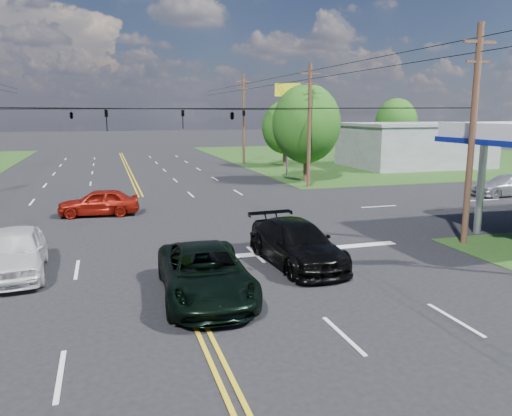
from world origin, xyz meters
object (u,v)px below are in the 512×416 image
object	(u,v)px
retail_ne	(414,146)
tree_far_r	(396,122)
pole_ne	(309,124)
tree_right_a	(306,124)
pickup_dkgreen	(205,273)
suv_black	(296,243)
tree_right_b	(285,127)
pickup_white	(15,252)
pole_se	(472,133)
pole_right_far	(244,118)

from	to	relation	value
retail_ne	tree_far_r	distance (m)	11.02
pole_ne	tree_far_r	xyz separation A→B (m)	(21.00, 21.00, -0.37)
tree_right_a	pickup_dkgreen	size ratio (longest dim) A/B	1.40
tree_right_a	suv_black	world-z (taller)	tree_right_a
retail_ne	pole_ne	size ratio (longest dim) A/B	1.47
tree_far_r	pickup_dkgreen	bearing A→B (deg)	-128.41
tree_right_b	pickup_white	xyz separation A→B (m)	(-22.06, -32.00, -3.35)
pole_se	pickup_dkgreen	xyz separation A→B (m)	(-12.43, -3.16, -4.11)
suv_black	tree_far_r	bearing A→B (deg)	49.67
pole_se	pole_ne	size ratio (longest dim) A/B	1.00
retail_ne	pickup_white	bearing A→B (deg)	-141.79
tree_right_b	retail_ne	bearing A→B (deg)	-16.50
retail_ne	pole_se	bearing A→B (deg)	-120.38
tree_right_b	suv_black	world-z (taller)	tree_right_b
retail_ne	suv_black	xyz separation A→B (m)	(-25.35, -29.65, -1.37)
tree_right_b	suv_black	size ratio (longest dim) A/B	1.24
tree_right_a	pickup_dkgreen	bearing A→B (deg)	-119.07
retail_ne	pole_ne	distance (m)	20.43
pickup_dkgreen	tree_far_r	bearing A→B (deg)	54.43
pole_ne	tree_right_b	world-z (taller)	pole_ne
retail_ne	pickup_white	xyz separation A→B (m)	(-35.56, -28.00, -1.34)
pole_se	tree_right_b	bearing A→B (deg)	83.95
tree_right_a	pickup_dkgreen	xyz separation A→B (m)	(-13.43, -24.16, -4.06)
pole_ne	pole_right_far	xyz separation A→B (m)	(0.00, 19.00, 0.25)
retail_ne	pickup_dkgreen	distance (m)	43.62
pole_ne	pole_right_far	distance (m)	19.00
pickup_white	tree_right_a	bearing A→B (deg)	42.13
pole_ne	pickup_white	bearing A→B (deg)	-137.52
retail_ne	tree_right_b	size ratio (longest dim) A/B	1.98
retail_ne	pickup_dkgreen	bearing A→B (deg)	-132.46
tree_right_a	tree_far_r	size ratio (longest dim) A/B	1.07
pole_right_far	tree_far_r	bearing A→B (deg)	5.44
tree_far_r	suv_black	distance (m)	49.47
pickup_dkgreen	pole_se	bearing A→B (deg)	17.12
pole_ne	pickup_dkgreen	distance (m)	24.89
pole_right_far	tree_right_b	distance (m)	5.40
tree_far_r	tree_right_a	bearing A→B (deg)	-138.01
retail_ne	pole_ne	world-z (taller)	pole_ne
pickup_dkgreen	suv_black	distance (m)	4.80
pole_ne	tree_right_b	bearing A→B (deg)	76.87
retail_ne	pole_right_far	size ratio (longest dim) A/B	1.40
tree_right_b	tree_far_r	size ratio (longest dim) A/B	0.93
tree_right_a	tree_right_b	world-z (taller)	tree_right_a
retail_ne	pole_se	distance (m)	33.72
retail_ne	pickup_white	world-z (taller)	retail_ne
tree_far_r	pole_ne	bearing A→B (deg)	-135.00
tree_far_r	pole_right_far	bearing A→B (deg)	-174.56
pole_ne	suv_black	xyz separation A→B (m)	(-8.35, -18.65, -4.09)
tree_right_a	suv_black	distance (m)	23.93
retail_ne	suv_black	distance (m)	39.03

